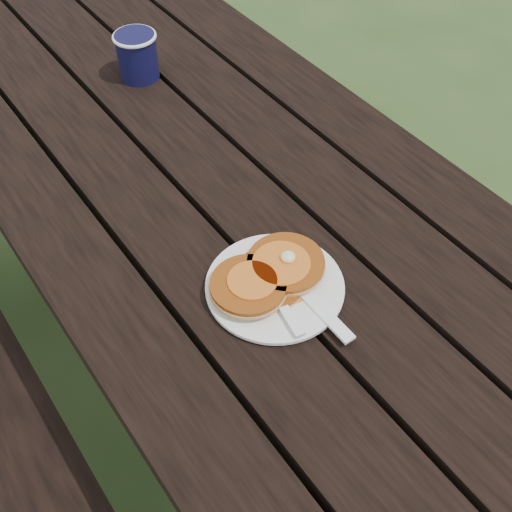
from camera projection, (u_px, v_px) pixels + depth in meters
ground at (220, 370)px, 1.77m from camera, size 60.00×60.00×0.00m
picnic_table at (214, 287)px, 1.49m from camera, size 1.36×1.80×0.75m
plate at (275, 287)px, 1.00m from camera, size 0.23×0.23×0.01m
pancake_stack at (269, 275)px, 0.99m from camera, size 0.19×0.12×0.04m
knife at (312, 300)px, 0.97m from camera, size 0.02×0.18×0.00m
fork at (284, 308)px, 0.95m from camera, size 0.06×0.16×0.01m
coffee_cup at (137, 53)px, 1.35m from camera, size 0.09×0.09×0.10m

